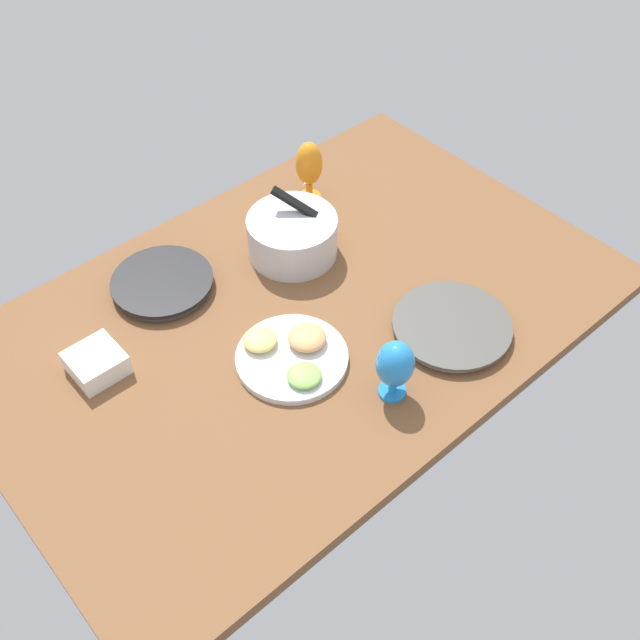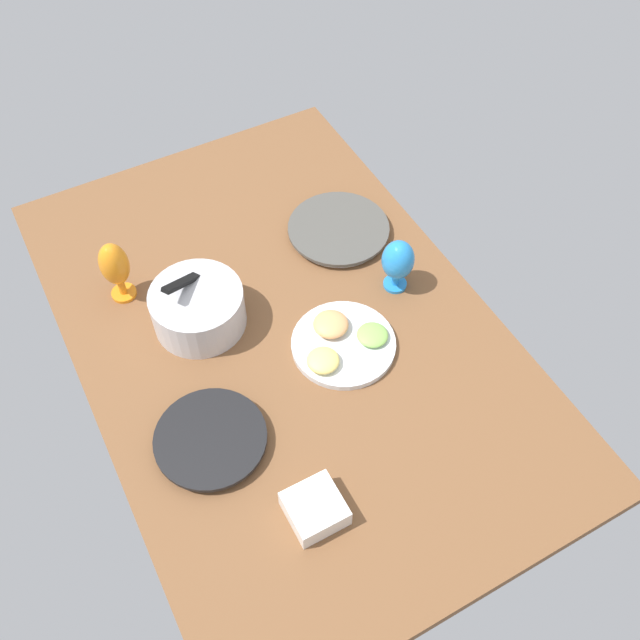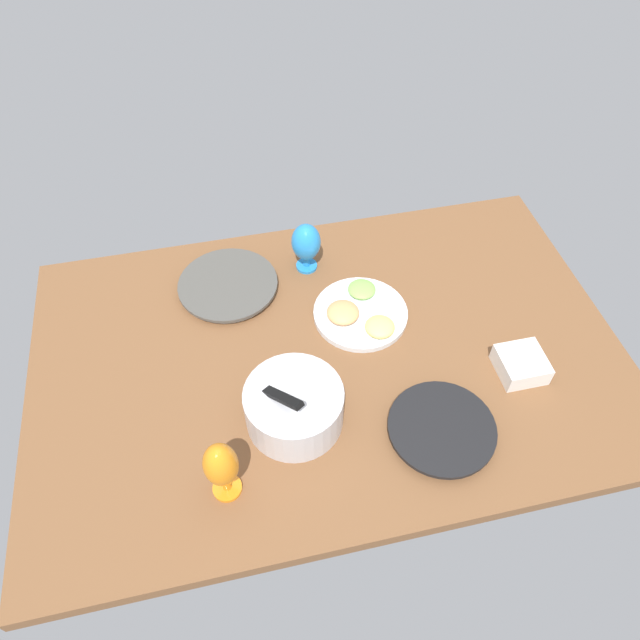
% 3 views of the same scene
% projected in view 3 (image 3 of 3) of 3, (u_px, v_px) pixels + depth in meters
% --- Properties ---
extents(ground_plane, '(1.60, 1.04, 0.04)m').
position_uv_depth(ground_plane, '(329.00, 357.00, 1.63)').
color(ground_plane, brown).
extents(dinner_plate_left, '(0.27, 0.27, 0.03)m').
position_uv_depth(dinner_plate_left, '(441.00, 430.00, 1.44)').
color(dinner_plate_left, '#4C4C51').
rests_on(dinner_plate_left, ground_plane).
extents(dinner_plate_right, '(0.30, 0.30, 0.03)m').
position_uv_depth(dinner_plate_right, '(228.00, 286.00, 1.75)').
color(dinner_plate_right, silver).
rests_on(dinner_plate_right, ground_plane).
extents(mixing_bowl, '(0.24, 0.24, 0.18)m').
position_uv_depth(mixing_bowl, '(294.00, 406.00, 1.43)').
color(mixing_bowl, silver).
rests_on(mixing_bowl, ground_plane).
extents(fruit_platter, '(0.27, 0.27, 0.05)m').
position_uv_depth(fruit_platter, '(360.00, 313.00, 1.68)').
color(fruit_platter, silver).
rests_on(fruit_platter, ground_plane).
extents(hurricane_glass_blue, '(0.09, 0.09, 0.16)m').
position_uv_depth(hurricane_glass_blue, '(306.00, 243.00, 1.75)').
color(hurricane_glass_blue, '#2687DA').
rests_on(hurricane_glass_blue, ground_plane).
extents(hurricane_glass_orange, '(0.08, 0.08, 0.19)m').
position_uv_depth(hurricane_glass_orange, '(221.00, 466.00, 1.27)').
color(hurricane_glass_orange, orange).
rests_on(hurricane_glass_orange, ground_plane).
extents(square_bowl_white, '(0.12, 0.12, 0.06)m').
position_uv_depth(square_bowl_white, '(521.00, 364.00, 1.55)').
color(square_bowl_white, white).
rests_on(square_bowl_white, ground_plane).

